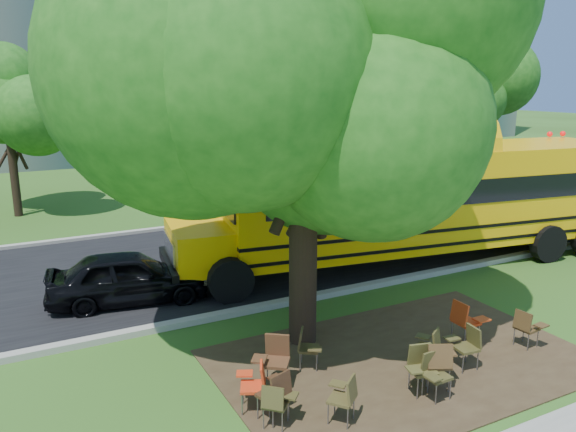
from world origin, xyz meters
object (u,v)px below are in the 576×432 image
chair_5 (434,371)px  chair_11 (430,344)px  chair_10 (306,345)px  school_bus (426,196)px  chair_0 (277,390)px  black_car (129,277)px  chair_3 (421,365)px  chair_8 (255,381)px  chair_2 (345,394)px  chair_7 (527,325)px  main_tree (304,79)px  chair_4 (439,360)px  chair_6 (467,343)px  chair_1 (276,401)px  chair_9 (275,356)px  chair_12 (465,319)px

chair_5 → chair_11: bearing=-129.2°
chair_10 → school_bus: bearing=157.5°
chair_0 → black_car: size_ratio=0.23×
chair_3 → chair_8: 2.83m
chair_2 → chair_11: chair_11 is taller
chair_0 → chair_7: chair_0 is taller
chair_2 → chair_11: bearing=-22.5°
main_tree → school_bus: main_tree is taller
chair_0 → chair_7: bearing=-18.9°
chair_8 → chair_10: 1.60m
chair_4 → chair_6: bearing=43.3°
chair_1 → main_tree: bearing=97.0°
chair_5 → chair_11: chair_11 is taller
chair_7 → chair_8: 5.71m
chair_2 → chair_9: chair_9 is taller
chair_9 → chair_3: bearing=-176.9°
chair_7 → chair_12: 1.20m
chair_2 → chair_1: bearing=121.5°
chair_6 → school_bus: bearing=-27.3°
chair_5 → chair_6: 1.34m
main_tree → chair_4: (1.17, -2.72, -4.69)m
chair_1 → chair_9: chair_9 is taller
chair_3 → chair_5: size_ratio=1.06×
chair_8 → chair_7: bearing=-69.8°
school_bus → chair_4: size_ratio=15.13×
chair_0 → chair_4: chair_4 is taller
main_tree → chair_6: main_tree is taller
chair_5 → black_car: bearing=-63.4°
school_bus → chair_12: (-3.01, -4.77, -1.36)m
chair_0 → chair_1: (-0.09, -0.17, -0.07)m
chair_2 → chair_5: (1.71, -0.09, 0.01)m
main_tree → chair_1: 5.67m
chair_6 → chair_7: bearing=-81.8°
chair_6 → chair_11: 0.70m
chair_9 → chair_2: bearing=143.8°
main_tree → chair_8: bearing=-135.8°
chair_3 → chair_10: chair_3 is taller
chair_3 → chair_1: bearing=10.0°
chair_0 → chair_5: bearing=-31.5°
school_bus → chair_2: bearing=-130.2°
chair_0 → chair_12: 4.58m
chair_3 → chair_4: chair_4 is taller
chair_1 → black_car: 6.27m
main_tree → chair_11: main_tree is taller
chair_1 → chair_5: (2.73, -0.45, 0.03)m
school_bus → chair_1: (-7.64, -5.55, -1.46)m
chair_11 → chair_12: (1.30, 0.45, 0.07)m
chair_7 → chair_10: size_ratio=1.04×
chair_3 → chair_10: (-1.32, 1.62, -0.06)m
school_bus → chair_8: size_ratio=16.82×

